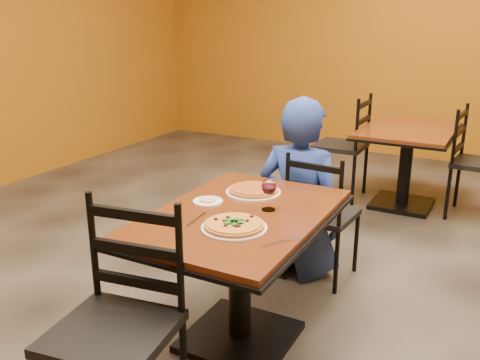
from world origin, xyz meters
The scene contains 17 objects.
floor centered at (0.00, 0.00, 0.00)m, with size 7.00×8.00×0.01m, color black.
wall_back centered at (0.00, 4.00, 1.50)m, with size 7.00×0.01×3.00m, color #A65A12.
table_main centered at (0.00, -0.50, 0.56)m, with size 0.83×1.23×0.75m.
table_second centered at (0.35, 2.10, 0.55)m, with size 0.81×1.19×0.75m.
chair_main_near centered at (-0.12, -1.34, 0.50)m, with size 0.45×0.45×1.00m, color black, non-canonical shape.
chair_main_far centered at (0.14, 0.42, 0.44)m, with size 0.40×0.40×0.88m, color black, non-canonical shape.
chair_second_left centered at (-0.27, 2.10, 0.50)m, with size 0.45×0.45×1.01m, color black, non-canonical shape.
diner centered at (-0.04, 0.43, 0.61)m, with size 0.61×0.40×1.22m, color navy.
plate_main centered at (0.08, -0.70, 0.76)m, with size 0.31×0.31×0.01m, color white.
pizza_main centered at (0.08, -0.70, 0.77)m, with size 0.28×0.28×0.02m, color #8F330A.
plate_far centered at (-0.07, -0.20, 0.76)m, with size 0.31×0.31×0.01m, color white.
pizza_far centered at (-0.07, -0.20, 0.77)m, with size 0.28×0.28×0.02m, color #B06A22.
side_plate centered at (-0.22, -0.45, 0.76)m, with size 0.16×0.16×0.01m, color white.
dip centered at (-0.22, -0.45, 0.76)m, with size 0.09×0.09×0.01m, color tan.
wine_glass centered at (0.11, -0.40, 0.84)m, with size 0.08×0.08×0.18m, color white, non-canonical shape.
fork centered at (-0.14, -0.69, 0.75)m, with size 0.01×0.19×0.00m, color silver.
knife centered at (0.33, -0.73, 0.75)m, with size 0.01×0.21×0.00m, color silver.
Camera 1 is at (1.14, -2.64, 1.68)m, focal length 38.40 mm.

